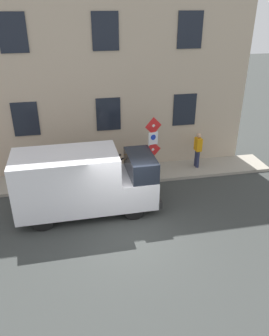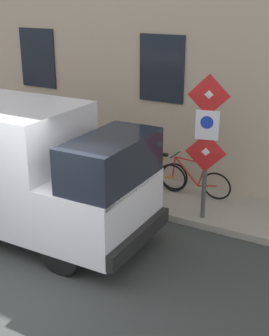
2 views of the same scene
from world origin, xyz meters
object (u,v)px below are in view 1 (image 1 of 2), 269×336
object	(u,v)px
delivery_van	(83,181)
bicycle_red	(135,163)
sign_post_stacked	(153,142)
bicycle_purple	(92,166)
bicycle_orange	(114,164)
pedestrian	(198,149)

from	to	relation	value
delivery_van	bicycle_red	world-z (taller)	delivery_van
sign_post_stacked	delivery_van	xyz separation A→B (m)	(-1.90, 3.15, -0.55)
bicycle_red	bicycle_purple	world-z (taller)	same
sign_post_stacked	bicycle_red	distance (m)	1.79
sign_post_stacked	bicycle_orange	xyz separation A→B (m)	(0.97, 1.62, -1.38)
delivery_van	bicycle_orange	xyz separation A→B (m)	(2.88, -1.53, -0.82)
bicycle_red	delivery_van	bearing A→B (deg)	48.62
delivery_van	bicycle_orange	size ratio (longest dim) A/B	3.13
bicycle_purple	pedestrian	world-z (taller)	pedestrian
bicycle_orange	pedestrian	world-z (taller)	pedestrian
delivery_van	bicycle_purple	size ratio (longest dim) A/B	3.12
bicycle_red	sign_post_stacked	bearing A→B (deg)	122.05
bicycle_orange	pedestrian	xyz separation A→B (m)	(-0.23, -4.03, 0.56)
bicycle_red	pedestrian	world-z (taller)	pedestrian
bicycle_red	pedestrian	size ratio (longest dim) A/B	0.99
delivery_van	bicycle_red	size ratio (longest dim) A/B	3.13
pedestrian	bicycle_orange	bearing A→B (deg)	-6.18
bicycle_orange	bicycle_purple	bearing A→B (deg)	0.04
bicycle_purple	pedestrian	bearing A→B (deg)	-178.56
sign_post_stacked	delivery_van	distance (m)	3.72
sign_post_stacked	bicycle_red	bearing A→B (deg)	32.00
sign_post_stacked	bicycle_orange	distance (m)	2.34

